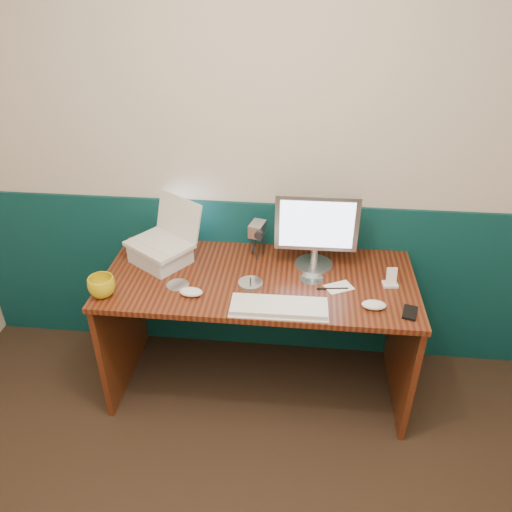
# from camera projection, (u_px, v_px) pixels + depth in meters

# --- Properties ---
(back_wall) EXTENTS (3.50, 0.04, 2.50)m
(back_wall) POSITION_uv_depth(u_px,v_px,m) (262.00, 159.00, 2.62)
(back_wall) COLOR beige
(back_wall) RESTS_ON ground
(wainscot) EXTENTS (3.48, 0.02, 1.00)m
(wainscot) POSITION_uv_depth(u_px,v_px,m) (261.00, 279.00, 3.00)
(wainscot) COLOR #073031
(wainscot) RESTS_ON ground
(desk) EXTENTS (1.60, 0.70, 0.75)m
(desk) POSITION_uv_depth(u_px,v_px,m) (259.00, 334.00, 2.76)
(desk) COLOR #3E120B
(desk) RESTS_ON ground
(laptop_riser) EXTENTS (0.36, 0.35, 0.09)m
(laptop_riser) POSITION_uv_depth(u_px,v_px,m) (160.00, 254.00, 2.67)
(laptop_riser) COLOR silver
(laptop_riser) RESTS_ON desk
(laptop) EXTENTS (0.40, 0.38, 0.26)m
(laptop) POSITION_uv_depth(u_px,v_px,m) (157.00, 225.00, 2.57)
(laptop) COLOR silver
(laptop) RESTS_ON laptop_riser
(monitor) EXTENTS (0.42, 0.13, 0.42)m
(monitor) POSITION_uv_depth(u_px,v_px,m) (316.00, 231.00, 2.55)
(monitor) COLOR #ADAEB2
(monitor) RESTS_ON desk
(keyboard) EXTENTS (0.45, 0.16, 0.03)m
(keyboard) POSITION_uv_depth(u_px,v_px,m) (279.00, 308.00, 2.32)
(keyboard) COLOR white
(keyboard) RESTS_ON desk
(mouse_right) EXTENTS (0.12, 0.07, 0.04)m
(mouse_right) POSITION_uv_depth(u_px,v_px,m) (374.00, 305.00, 2.33)
(mouse_right) COLOR white
(mouse_right) RESTS_ON desk
(mouse_left) EXTENTS (0.12, 0.07, 0.04)m
(mouse_left) POSITION_uv_depth(u_px,v_px,m) (191.00, 292.00, 2.42)
(mouse_left) COLOR white
(mouse_left) RESTS_ON desk
(mug) EXTENTS (0.16, 0.16, 0.10)m
(mug) POSITION_uv_depth(u_px,v_px,m) (102.00, 287.00, 2.40)
(mug) COLOR gold
(mug) RESTS_ON desk
(camcorder) EXTENTS (0.12, 0.16, 0.21)m
(camcorder) POSITION_uv_depth(u_px,v_px,m) (257.00, 239.00, 2.69)
(camcorder) COLOR silver
(camcorder) RESTS_ON desk
(cd_spindle) EXTENTS (0.12, 0.12, 0.03)m
(cd_spindle) POSITION_uv_depth(u_px,v_px,m) (250.00, 284.00, 2.49)
(cd_spindle) COLOR #B5BEC5
(cd_spindle) RESTS_ON desk
(cd_loose_a) EXTENTS (0.11, 0.11, 0.00)m
(cd_loose_a) POSITION_uv_depth(u_px,v_px,m) (178.00, 285.00, 2.50)
(cd_loose_a) COLOR silver
(cd_loose_a) RESTS_ON desk
(cd_loose_b) EXTENTS (0.12, 0.12, 0.00)m
(cd_loose_b) POSITION_uv_depth(u_px,v_px,m) (312.00, 279.00, 2.55)
(cd_loose_b) COLOR #B3BDC4
(cd_loose_b) RESTS_ON desk
(pen) EXTENTS (0.16, 0.03, 0.01)m
(pen) POSITION_uv_depth(u_px,v_px,m) (333.00, 288.00, 2.47)
(pen) COLOR black
(pen) RESTS_ON desk
(papers) EXTENTS (0.16, 0.14, 0.00)m
(papers) POSITION_uv_depth(u_px,v_px,m) (339.00, 287.00, 2.48)
(papers) COLOR white
(papers) RESTS_ON desk
(dock) EXTENTS (0.08, 0.06, 0.01)m
(dock) POSITION_uv_depth(u_px,v_px,m) (390.00, 284.00, 2.50)
(dock) COLOR silver
(dock) RESTS_ON desk
(music_player) EXTENTS (0.05, 0.03, 0.09)m
(music_player) POSITION_uv_depth(u_px,v_px,m) (391.00, 276.00, 2.47)
(music_player) COLOR white
(music_player) RESTS_ON dock
(pda) EXTENTS (0.09, 0.12, 0.01)m
(pda) POSITION_uv_depth(u_px,v_px,m) (410.00, 313.00, 2.30)
(pda) COLOR black
(pda) RESTS_ON desk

